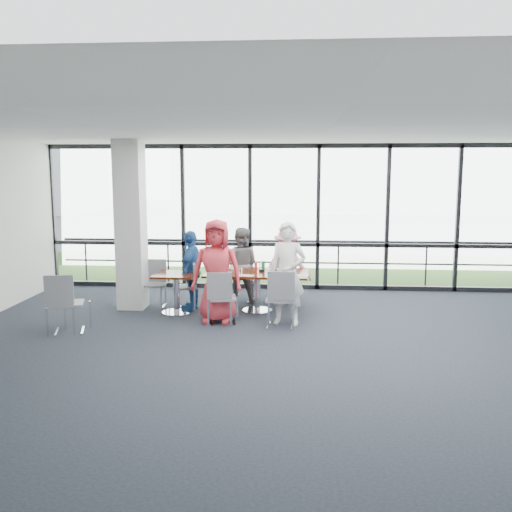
# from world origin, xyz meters

# --- Properties ---
(floor) EXTENTS (12.00, 10.00, 0.02)m
(floor) POSITION_xyz_m (0.00, 0.00, -0.01)
(floor) COLOR #1D232A
(floor) RESTS_ON ground
(ceiling) EXTENTS (12.00, 10.00, 0.04)m
(ceiling) POSITION_xyz_m (0.00, 0.00, 3.20)
(ceiling) COLOR white
(ceiling) RESTS_ON ground
(wall_front) EXTENTS (12.00, 0.10, 3.20)m
(wall_front) POSITION_xyz_m (0.00, -5.00, 1.60)
(wall_front) COLOR silver
(wall_front) RESTS_ON ground
(curtain_wall_back) EXTENTS (12.00, 0.10, 3.20)m
(curtain_wall_back) POSITION_xyz_m (0.00, 5.00, 1.60)
(curtain_wall_back) COLOR white
(curtain_wall_back) RESTS_ON ground
(structural_column) EXTENTS (0.50, 0.50, 3.20)m
(structural_column) POSITION_xyz_m (-3.60, 3.00, 1.60)
(structural_column) COLOR silver
(structural_column) RESTS_ON ground
(apron) EXTENTS (80.00, 70.00, 0.02)m
(apron) POSITION_xyz_m (0.00, 10.00, -0.02)
(apron) COLOR gray
(apron) RESTS_ON ground
(grass_strip) EXTENTS (80.00, 5.00, 0.01)m
(grass_strip) POSITION_xyz_m (0.00, 8.00, 0.01)
(grass_strip) COLOR #2C5321
(grass_strip) RESTS_ON ground
(hangar_main) EXTENTS (24.00, 10.00, 6.00)m
(hangar_main) POSITION_xyz_m (4.00, 32.00, 3.00)
(hangar_main) COLOR white
(hangar_main) RESTS_ON ground
(hangar_aux) EXTENTS (10.00, 6.00, 4.00)m
(hangar_aux) POSITION_xyz_m (-18.00, 28.00, 2.00)
(hangar_aux) COLOR white
(hangar_aux) RESTS_ON ground
(guard_rail) EXTENTS (12.00, 0.06, 0.06)m
(guard_rail) POSITION_xyz_m (0.00, 5.60, 0.50)
(guard_rail) COLOR #2D2D33
(guard_rail) RESTS_ON ground
(main_table) EXTENTS (1.95, 1.13, 0.75)m
(main_table) POSITION_xyz_m (-1.19, 2.89, 0.62)
(main_table) COLOR #33180A
(main_table) RESTS_ON ground
(side_table_left) EXTENTS (0.80, 0.80, 0.75)m
(side_table_left) POSITION_xyz_m (-2.67, 2.62, 0.62)
(side_table_left) COLOR #33180A
(side_table_left) RESTS_ON ground
(diner_near_left) EXTENTS (0.92, 0.63, 1.80)m
(diner_near_left) POSITION_xyz_m (-1.83, 2.10, 0.90)
(diner_near_left) COLOR #D4353F
(diner_near_left) RESTS_ON ground
(diner_near_right) EXTENTS (0.75, 0.62, 1.77)m
(diner_near_right) POSITION_xyz_m (-0.61, 2.04, 0.89)
(diner_near_right) COLOR white
(diner_near_right) RESTS_ON ground
(diner_far_left) EXTENTS (0.79, 0.55, 1.51)m
(diner_far_left) POSITION_xyz_m (-1.57, 3.65, 0.75)
(diner_far_left) COLOR slate
(diner_far_left) RESTS_ON ground
(diner_far_right) EXTENTS (1.08, 0.77, 1.51)m
(diner_far_right) POSITION_xyz_m (-0.64, 3.61, 0.75)
(diner_far_right) COLOR pink
(diner_far_right) RESTS_ON ground
(diner_end) EXTENTS (0.59, 0.94, 1.51)m
(diner_end) POSITION_xyz_m (-2.45, 2.98, 0.76)
(diner_end) COLOR #265C9F
(diner_end) RESTS_ON ground
(chair_main_nl) EXTENTS (0.51, 0.51, 0.91)m
(chair_main_nl) POSITION_xyz_m (-1.71, 1.97, 0.46)
(chair_main_nl) COLOR gray
(chair_main_nl) RESTS_ON ground
(chair_main_nr) EXTENTS (0.50, 0.50, 0.97)m
(chair_main_nr) POSITION_xyz_m (-0.71, 1.84, 0.48)
(chair_main_nr) COLOR gray
(chair_main_nr) RESTS_ON ground
(chair_main_fl) EXTENTS (0.56, 0.56, 0.96)m
(chair_main_fl) POSITION_xyz_m (-1.56, 3.79, 0.48)
(chair_main_fl) COLOR gray
(chair_main_fl) RESTS_ON ground
(chair_main_fr) EXTENTS (0.56, 0.56, 0.98)m
(chair_main_fr) POSITION_xyz_m (-0.72, 3.89, 0.49)
(chair_main_fr) COLOR gray
(chair_main_fr) RESTS_ON ground
(chair_main_end) EXTENTS (0.50, 0.50, 0.89)m
(chair_main_end) POSITION_xyz_m (-2.56, 2.88, 0.44)
(chair_main_end) COLOR gray
(chair_main_end) RESTS_ON ground
(chair_spare_la) EXTENTS (0.59, 0.59, 0.96)m
(chair_spare_la) POSITION_xyz_m (-4.15, 1.25, 0.48)
(chair_spare_la) COLOR gray
(chair_spare_la) RESTS_ON ground
(chair_spare_lb) EXTENTS (0.44, 0.44, 0.89)m
(chair_spare_lb) POSITION_xyz_m (-3.21, 3.07, 0.44)
(chair_spare_lb) COLOR gray
(chair_spare_lb) RESTS_ON ground
(plate_nl) EXTENTS (0.25, 0.25, 0.01)m
(plate_nl) POSITION_xyz_m (-1.78, 2.61, 0.76)
(plate_nl) COLOR white
(plate_nl) RESTS_ON main_table
(plate_nr) EXTENTS (0.24, 0.24, 0.01)m
(plate_nr) POSITION_xyz_m (-0.65, 2.58, 0.76)
(plate_nr) COLOR white
(plate_nr) RESTS_ON main_table
(plate_fl) EXTENTS (0.26, 0.26, 0.01)m
(plate_fl) POSITION_xyz_m (-1.69, 3.25, 0.76)
(plate_fl) COLOR white
(plate_fl) RESTS_ON main_table
(plate_fr) EXTENTS (0.26, 0.26, 0.01)m
(plate_fr) POSITION_xyz_m (-0.70, 3.21, 0.76)
(plate_fr) COLOR white
(plate_fr) RESTS_ON main_table
(plate_end) EXTENTS (0.24, 0.24, 0.01)m
(plate_end) POSITION_xyz_m (-1.96, 2.87, 0.76)
(plate_end) COLOR white
(plate_end) RESTS_ON main_table
(tumbler_a) EXTENTS (0.07, 0.07, 0.14)m
(tumbler_a) POSITION_xyz_m (-1.47, 2.62, 0.82)
(tumbler_a) COLOR white
(tumbler_a) RESTS_ON main_table
(tumbler_b) EXTENTS (0.08, 0.08, 0.15)m
(tumbler_b) POSITION_xyz_m (-0.91, 2.71, 0.83)
(tumbler_b) COLOR white
(tumbler_b) RESTS_ON main_table
(tumbler_c) EXTENTS (0.07, 0.07, 0.14)m
(tumbler_c) POSITION_xyz_m (-1.13, 3.15, 0.82)
(tumbler_c) COLOR white
(tumbler_c) RESTS_ON main_table
(tumbler_d) EXTENTS (0.06, 0.06, 0.13)m
(tumbler_d) POSITION_xyz_m (-1.87, 2.73, 0.81)
(tumbler_d) COLOR white
(tumbler_d) RESTS_ON main_table
(menu_a) EXTENTS (0.33, 0.26, 0.00)m
(menu_a) POSITION_xyz_m (-1.37, 2.52, 0.75)
(menu_a) COLOR white
(menu_a) RESTS_ON main_table
(menu_b) EXTENTS (0.32, 0.24, 0.00)m
(menu_b) POSITION_xyz_m (-0.37, 2.59, 0.75)
(menu_b) COLOR white
(menu_b) RESTS_ON main_table
(menu_c) EXTENTS (0.35, 0.35, 0.00)m
(menu_c) POSITION_xyz_m (-1.01, 3.30, 0.75)
(menu_c) COLOR white
(menu_c) RESTS_ON main_table
(condiment_caddy) EXTENTS (0.10, 0.07, 0.04)m
(condiment_caddy) POSITION_xyz_m (-1.10, 2.95, 0.77)
(condiment_caddy) COLOR black
(condiment_caddy) RESTS_ON main_table
(ketchup_bottle) EXTENTS (0.06, 0.06, 0.18)m
(ketchup_bottle) POSITION_xyz_m (-1.21, 2.90, 0.84)
(ketchup_bottle) COLOR #B72D16
(ketchup_bottle) RESTS_ON main_table
(green_bottle) EXTENTS (0.05, 0.05, 0.20)m
(green_bottle) POSITION_xyz_m (-1.07, 2.95, 0.85)
(green_bottle) COLOR #1B7032
(green_bottle) RESTS_ON main_table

